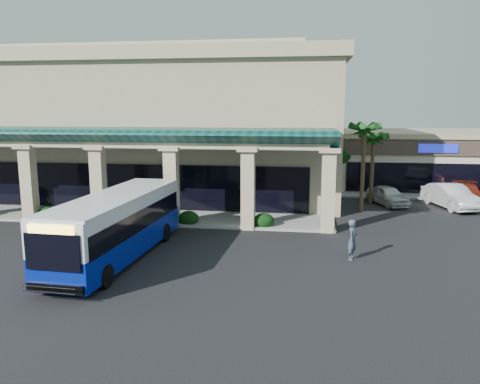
% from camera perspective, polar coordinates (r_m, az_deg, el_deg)
% --- Properties ---
extents(ground, '(110.00, 110.00, 0.00)m').
position_cam_1_polar(ground, '(22.47, -4.56, -7.66)').
color(ground, black).
extents(main_building, '(30.80, 14.80, 11.35)m').
position_cam_1_polar(main_building, '(39.04, -11.04, 8.17)').
color(main_building, tan).
rests_on(main_building, ground).
extents(arcade, '(30.00, 6.20, 5.70)m').
position_cam_1_polar(arcade, '(30.74, -16.48, 2.20)').
color(arcade, '#093A36').
rests_on(arcade, ground).
extents(strip_mall, '(22.50, 12.50, 4.90)m').
position_cam_1_polar(strip_mall, '(46.97, 24.56, 3.79)').
color(strip_mall, beige).
rests_on(strip_mall, ground).
extents(palm_0, '(2.40, 2.40, 6.60)m').
position_cam_1_polar(palm_0, '(32.27, 14.78, 3.44)').
color(palm_0, '#103D10').
rests_on(palm_0, ground).
extents(palm_1, '(2.40, 2.40, 5.80)m').
position_cam_1_polar(palm_1, '(35.39, 15.82, 3.30)').
color(palm_1, '#103D10').
rests_on(palm_1, ground).
extents(broadleaf_tree, '(2.60, 2.60, 4.81)m').
position_cam_1_polar(broadleaf_tree, '(40.20, 12.04, 3.51)').
color(broadleaf_tree, black).
rests_on(broadleaf_tree, ground).
extents(transit_bus, '(3.02, 10.86, 3.00)m').
position_cam_1_polar(transit_bus, '(22.27, -14.69, -4.11)').
color(transit_bus, '#061B90').
rests_on(transit_bus, ground).
extents(pedestrian, '(0.67, 0.80, 1.87)m').
position_cam_1_polar(pedestrian, '(22.12, 13.57, -5.68)').
color(pedestrian, '#434859').
rests_on(pedestrian, ground).
extents(car_silver, '(3.01, 4.41, 1.39)m').
position_cam_1_polar(car_silver, '(35.40, 17.56, -0.40)').
color(car_silver, silver).
rests_on(car_silver, ground).
extents(car_white, '(3.13, 5.43, 1.69)m').
position_cam_1_polar(car_white, '(35.79, 24.30, -0.47)').
color(car_white, silver).
rests_on(car_white, ground).
extents(car_red, '(3.07, 5.33, 1.45)m').
position_cam_1_polar(car_red, '(37.81, 25.92, -0.26)').
color(car_red, maroon).
rests_on(car_red, ground).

